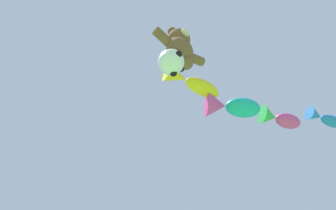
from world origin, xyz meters
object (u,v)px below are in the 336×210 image
fish_kite_magenta (278,119)px  fish_kite_cobalt (323,118)px  fish_kite_goldfin (189,82)px  soccer_ball_kite (171,62)px  fish_kite_teal (229,106)px  teddy_bear_kite (179,47)px

fish_kite_magenta → fish_kite_cobalt: fish_kite_cobalt is taller
fish_kite_goldfin → soccer_ball_kite: bearing=-143.6°
fish_kite_teal → fish_kite_magenta: 2.44m
fish_kite_teal → fish_kite_magenta: (2.34, -0.61, 0.37)m
teddy_bear_kite → fish_kite_cobalt: fish_kite_cobalt is taller
soccer_ball_kite → fish_kite_magenta: 7.01m
fish_kite_teal → fish_kite_magenta: size_ratio=1.25×
soccer_ball_kite → fish_kite_goldfin: size_ratio=0.36×
fish_kite_teal → fish_kite_magenta: fish_kite_magenta is taller
soccer_ball_kite → fish_kite_cobalt: bearing=-2.8°
fish_kite_cobalt → fish_kite_goldfin: bearing=162.4°
fish_kite_goldfin → fish_kite_magenta: size_ratio=1.27×
teddy_bear_kite → fish_kite_cobalt: bearing=-3.9°
teddy_bear_kite → fish_kite_teal: size_ratio=0.90×
fish_kite_goldfin → fish_kite_teal: 1.96m
teddy_bear_kite → fish_kite_cobalt: 7.68m
soccer_ball_kite → fish_kite_teal: size_ratio=0.36×
soccer_ball_kite → teddy_bear_kite: bearing=15.2°
fish_kite_magenta → soccer_ball_kite: bearing=-173.5°
soccer_ball_kite → fish_kite_magenta: (6.30, 0.72, 2.99)m
fish_kite_magenta → fish_kite_cobalt: bearing=-33.2°
fish_kite_teal → fish_kite_cobalt: fish_kite_cobalt is taller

